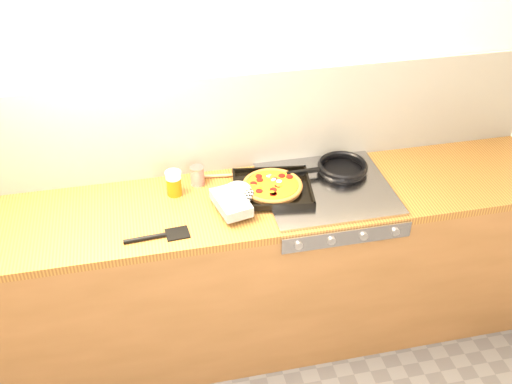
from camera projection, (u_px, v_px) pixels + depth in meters
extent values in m
plane|color=beige|center=(221.00, 105.00, 2.82)|extent=(3.20, 0.00, 3.20)
cube|color=silver|center=(222.00, 125.00, 2.87)|extent=(3.20, 0.02, 0.50)
cube|color=brown|center=(236.00, 276.00, 3.05)|extent=(3.20, 0.60, 0.86)
cube|color=olive|center=(234.00, 204.00, 2.80)|extent=(3.20, 0.60, 0.04)
cube|color=#9C9CA1|center=(346.00, 236.00, 2.65)|extent=(0.60, 0.03, 0.08)
cylinder|color=#A5A5AA|center=(298.00, 245.00, 2.60)|extent=(0.04, 0.02, 0.04)
cylinder|color=#A5A5AA|center=(331.00, 241.00, 2.63)|extent=(0.04, 0.02, 0.04)
cylinder|color=#A5A5AA|center=(364.00, 236.00, 2.65)|extent=(0.04, 0.02, 0.04)
cylinder|color=#A5A5AA|center=(395.00, 231.00, 2.68)|extent=(0.04, 0.02, 0.04)
cube|color=#9C9CA1|center=(327.00, 188.00, 2.86)|extent=(0.60, 0.56, 0.02)
cube|color=black|center=(272.00, 190.00, 2.83)|extent=(0.40, 0.36, 0.01)
cube|color=black|center=(269.00, 169.00, 2.94)|extent=(0.36, 0.06, 0.02)
cube|color=black|center=(276.00, 206.00, 2.69)|extent=(0.36, 0.06, 0.02)
cube|color=black|center=(310.00, 185.00, 2.83)|extent=(0.05, 0.32, 0.02)
cube|color=black|center=(235.00, 189.00, 2.81)|extent=(0.05, 0.32, 0.02)
cylinder|color=#9F672E|center=(272.00, 187.00, 2.82)|extent=(0.31, 0.31, 0.02)
torus|color=#9F672E|center=(272.00, 185.00, 2.81)|extent=(0.32, 0.32, 0.02)
cylinder|color=orange|center=(272.00, 185.00, 2.81)|extent=(0.27, 0.27, 0.01)
cylinder|color=maroon|center=(278.00, 185.00, 2.80)|extent=(0.04, 0.04, 0.00)
cylinder|color=maroon|center=(259.00, 176.00, 2.86)|extent=(0.04, 0.04, 0.00)
cylinder|color=maroon|center=(273.00, 194.00, 2.74)|extent=(0.04, 0.04, 0.00)
cylinder|color=maroon|center=(254.00, 183.00, 2.81)|extent=(0.04, 0.04, 0.00)
cylinder|color=maroon|center=(282.00, 176.00, 2.87)|extent=(0.04, 0.04, 0.00)
cylinder|color=maroon|center=(274.00, 179.00, 2.84)|extent=(0.04, 0.04, 0.00)
cylinder|color=maroon|center=(259.00, 191.00, 2.76)|extent=(0.04, 0.04, 0.00)
cylinder|color=maroon|center=(289.00, 177.00, 2.86)|extent=(0.04, 0.04, 0.00)
cylinder|color=maroon|center=(273.00, 194.00, 2.74)|extent=(0.04, 0.04, 0.00)
cylinder|color=maroon|center=(273.00, 190.00, 2.77)|extent=(0.04, 0.04, 0.00)
cylinder|color=maroon|center=(260.00, 180.00, 2.84)|extent=(0.04, 0.04, 0.00)
ellipsoid|color=orange|center=(258.00, 186.00, 2.79)|extent=(0.03, 0.02, 0.01)
ellipsoid|color=orange|center=(253.00, 186.00, 2.80)|extent=(0.03, 0.02, 0.01)
ellipsoid|color=orange|center=(270.00, 179.00, 2.84)|extent=(0.03, 0.02, 0.01)
ellipsoid|color=orange|center=(268.00, 175.00, 2.87)|extent=(0.03, 0.02, 0.01)
ellipsoid|color=orange|center=(271.00, 192.00, 2.75)|extent=(0.03, 0.02, 0.01)
ellipsoid|color=orange|center=(279.00, 185.00, 2.80)|extent=(0.03, 0.02, 0.01)
ellipsoid|color=orange|center=(277.00, 184.00, 2.81)|extent=(0.03, 0.02, 0.01)
ellipsoid|color=orange|center=(259.00, 187.00, 2.78)|extent=(0.03, 0.02, 0.01)
ellipsoid|color=orange|center=(272.00, 176.00, 2.86)|extent=(0.03, 0.02, 0.01)
ellipsoid|color=silver|center=(269.00, 176.00, 2.87)|extent=(0.03, 0.03, 0.01)
ellipsoid|color=silver|center=(274.00, 180.00, 2.84)|extent=(0.03, 0.03, 0.01)
ellipsoid|color=silver|center=(279.00, 181.00, 2.83)|extent=(0.03, 0.03, 0.01)
cube|color=black|center=(231.00, 203.00, 2.69)|extent=(0.17, 0.24, 0.05)
ellipsoid|color=black|center=(238.00, 190.00, 2.77)|extent=(0.14, 0.14, 0.05)
cylinder|color=black|center=(246.00, 198.00, 2.71)|extent=(0.09, 0.10, 0.05)
cylinder|color=black|center=(342.00, 171.00, 2.96)|extent=(0.24, 0.24, 0.01)
torus|color=black|center=(343.00, 167.00, 2.95)|extent=(0.26, 0.26, 0.03)
cube|color=black|center=(304.00, 171.00, 2.91)|extent=(0.18, 0.03, 0.02)
cylinder|color=#9F0C14|center=(197.00, 176.00, 2.87)|extent=(0.08, 0.08, 0.09)
cylinder|color=#B2B2B7|center=(197.00, 168.00, 2.85)|extent=(0.08, 0.08, 0.01)
cylinder|color=#B2B2B7|center=(198.00, 184.00, 2.90)|extent=(0.08, 0.08, 0.01)
cylinder|color=#C4580B|center=(174.00, 186.00, 2.80)|extent=(0.09, 0.09, 0.09)
cylinder|color=silver|center=(173.00, 175.00, 2.77)|extent=(0.10, 0.10, 0.03)
cylinder|color=#A96D47|center=(228.00, 175.00, 2.95)|extent=(0.26, 0.05, 0.02)
ellipsoid|color=#A96D47|center=(257.00, 174.00, 2.96)|extent=(0.06, 0.05, 0.02)
cube|color=black|center=(177.00, 233.00, 2.58)|extent=(0.11, 0.09, 0.01)
cylinder|color=black|center=(144.00, 238.00, 2.55)|extent=(0.18, 0.03, 0.02)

